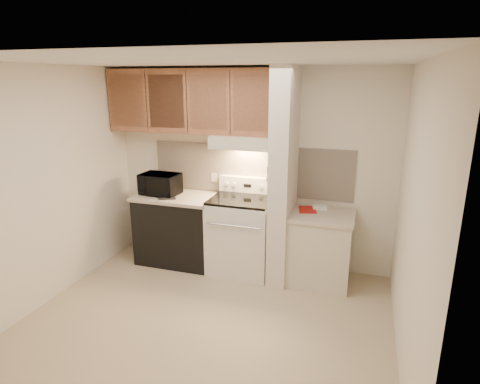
% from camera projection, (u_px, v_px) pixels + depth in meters
% --- Properties ---
extents(floor, '(3.60, 3.60, 0.00)m').
position_uv_depth(floor, '(208.00, 319.00, 4.07)').
color(floor, tan).
rests_on(floor, ground).
extents(ceiling, '(3.60, 3.60, 0.00)m').
position_uv_depth(ceiling, '(201.00, 60.00, 3.39)').
color(ceiling, white).
rests_on(ceiling, wall_back).
extents(wall_back, '(3.60, 2.50, 0.02)m').
position_uv_depth(wall_back, '(250.00, 168.00, 5.11)').
color(wall_back, silver).
rests_on(wall_back, floor).
extents(wall_left, '(0.02, 3.00, 2.50)m').
position_uv_depth(wall_left, '(48.00, 186.00, 4.25)').
color(wall_left, silver).
rests_on(wall_left, floor).
extents(wall_right, '(0.02, 3.00, 2.50)m').
position_uv_depth(wall_right, '(413.00, 222.00, 3.21)').
color(wall_right, silver).
rests_on(wall_right, floor).
extents(backsplash, '(2.60, 0.02, 0.63)m').
position_uv_depth(backsplash, '(250.00, 170.00, 5.10)').
color(backsplash, '#F3DDC5').
rests_on(backsplash, wall_back).
extents(range_body, '(0.76, 0.65, 0.92)m').
position_uv_depth(range_body, '(242.00, 236.00, 5.00)').
color(range_body, silver).
rests_on(range_body, floor).
extents(oven_window, '(0.50, 0.01, 0.30)m').
position_uv_depth(oven_window, '(234.00, 242.00, 4.70)').
color(oven_window, black).
rests_on(oven_window, range_body).
extents(oven_handle, '(0.65, 0.02, 0.02)m').
position_uv_depth(oven_handle, '(233.00, 226.00, 4.61)').
color(oven_handle, silver).
rests_on(oven_handle, range_body).
extents(cooktop, '(0.74, 0.64, 0.03)m').
position_uv_depth(cooktop, '(242.00, 200.00, 4.87)').
color(cooktop, black).
rests_on(cooktop, range_body).
extents(range_backguard, '(0.76, 0.08, 0.20)m').
position_uv_depth(range_backguard, '(248.00, 185.00, 5.10)').
color(range_backguard, silver).
rests_on(range_backguard, range_body).
extents(range_display, '(0.10, 0.01, 0.04)m').
position_uv_depth(range_display, '(247.00, 186.00, 5.07)').
color(range_display, black).
rests_on(range_display, range_backguard).
extents(range_knob_left_outer, '(0.05, 0.02, 0.05)m').
position_uv_depth(range_knob_left_outer, '(227.00, 184.00, 5.14)').
color(range_knob_left_outer, silver).
rests_on(range_knob_left_outer, range_backguard).
extents(range_knob_left_inner, '(0.05, 0.02, 0.05)m').
position_uv_depth(range_knob_left_inner, '(234.00, 184.00, 5.12)').
color(range_knob_left_inner, silver).
rests_on(range_knob_left_inner, range_backguard).
extents(range_knob_right_inner, '(0.05, 0.02, 0.05)m').
position_uv_depth(range_knob_right_inner, '(261.00, 187.00, 5.01)').
color(range_knob_right_inner, silver).
rests_on(range_knob_right_inner, range_backguard).
extents(range_knob_right_outer, '(0.05, 0.02, 0.05)m').
position_uv_depth(range_knob_right_outer, '(269.00, 187.00, 4.98)').
color(range_knob_right_outer, silver).
rests_on(range_knob_right_outer, range_backguard).
extents(dishwasher_front, '(1.00, 0.63, 0.87)m').
position_uv_depth(dishwasher_front, '(178.00, 230.00, 5.28)').
color(dishwasher_front, black).
rests_on(dishwasher_front, floor).
extents(left_countertop, '(1.04, 0.67, 0.04)m').
position_uv_depth(left_countertop, '(177.00, 197.00, 5.15)').
color(left_countertop, beige).
rests_on(left_countertop, dishwasher_front).
extents(spoon_rest, '(0.22, 0.15, 0.01)m').
position_uv_depth(spoon_rest, '(167.00, 199.00, 4.97)').
color(spoon_rest, black).
rests_on(spoon_rest, left_countertop).
extents(teal_jar, '(0.11, 0.11, 0.10)m').
position_uv_depth(teal_jar, '(160.00, 185.00, 5.44)').
color(teal_jar, '#2C6F5E').
rests_on(teal_jar, left_countertop).
extents(outlet, '(0.08, 0.01, 0.12)m').
position_uv_depth(outlet, '(214.00, 178.00, 5.26)').
color(outlet, beige).
rests_on(outlet, backsplash).
extents(microwave, '(0.50, 0.35, 0.27)m').
position_uv_depth(microwave, '(160.00, 184.00, 5.15)').
color(microwave, black).
rests_on(microwave, left_countertop).
extents(partition_pillar, '(0.22, 0.70, 2.50)m').
position_uv_depth(partition_pillar, '(284.00, 177.00, 4.64)').
color(partition_pillar, silver).
rests_on(partition_pillar, floor).
extents(pillar_trim, '(0.01, 0.70, 0.04)m').
position_uv_depth(pillar_trim, '(274.00, 173.00, 4.66)').
color(pillar_trim, '#985E3E').
rests_on(pillar_trim, partition_pillar).
extents(knife_strip, '(0.02, 0.42, 0.04)m').
position_uv_depth(knife_strip, '(273.00, 172.00, 4.61)').
color(knife_strip, black).
rests_on(knife_strip, partition_pillar).
extents(knife_blade_a, '(0.01, 0.03, 0.16)m').
position_uv_depth(knife_blade_a, '(268.00, 184.00, 4.49)').
color(knife_blade_a, silver).
rests_on(knife_blade_a, knife_strip).
extents(knife_handle_a, '(0.02, 0.02, 0.10)m').
position_uv_depth(knife_handle_a, '(268.00, 171.00, 4.44)').
color(knife_handle_a, black).
rests_on(knife_handle_a, knife_strip).
extents(knife_blade_b, '(0.01, 0.04, 0.18)m').
position_uv_depth(knife_blade_b, '(270.00, 182.00, 4.58)').
color(knife_blade_b, silver).
rests_on(knife_blade_b, knife_strip).
extents(knife_handle_b, '(0.02, 0.02, 0.10)m').
position_uv_depth(knife_handle_b, '(270.00, 169.00, 4.52)').
color(knife_handle_b, black).
rests_on(knife_handle_b, knife_strip).
extents(knife_blade_c, '(0.01, 0.04, 0.20)m').
position_uv_depth(knife_blade_c, '(271.00, 182.00, 4.65)').
color(knife_blade_c, silver).
rests_on(knife_blade_c, knife_strip).
extents(knife_handle_c, '(0.02, 0.02, 0.10)m').
position_uv_depth(knife_handle_c, '(272.00, 168.00, 4.60)').
color(knife_handle_c, black).
rests_on(knife_handle_c, knife_strip).
extents(knife_blade_d, '(0.01, 0.04, 0.16)m').
position_uv_depth(knife_blade_d, '(273.00, 179.00, 4.70)').
color(knife_blade_d, silver).
rests_on(knife_blade_d, knife_strip).
extents(knife_handle_d, '(0.02, 0.02, 0.10)m').
position_uv_depth(knife_handle_d, '(273.00, 166.00, 4.67)').
color(knife_handle_d, black).
rests_on(knife_handle_d, knife_strip).
extents(knife_blade_e, '(0.01, 0.04, 0.18)m').
position_uv_depth(knife_blade_e, '(274.00, 178.00, 4.78)').
color(knife_blade_e, silver).
rests_on(knife_blade_e, knife_strip).
extents(knife_handle_e, '(0.02, 0.02, 0.10)m').
position_uv_depth(knife_handle_e, '(275.00, 165.00, 4.73)').
color(knife_handle_e, black).
rests_on(knife_handle_e, knife_strip).
extents(oven_mitt, '(0.03, 0.09, 0.22)m').
position_uv_depth(oven_mitt, '(276.00, 176.00, 4.84)').
color(oven_mitt, slate).
rests_on(oven_mitt, partition_pillar).
extents(right_cab_base, '(0.70, 0.60, 0.81)m').
position_uv_depth(right_cab_base, '(320.00, 250.00, 4.73)').
color(right_cab_base, beige).
rests_on(right_cab_base, floor).
extents(right_countertop, '(0.74, 0.64, 0.04)m').
position_uv_depth(right_countertop, '(322.00, 216.00, 4.62)').
color(right_countertop, beige).
rests_on(right_countertop, right_cab_base).
extents(red_folder, '(0.25, 0.31, 0.01)m').
position_uv_depth(red_folder, '(308.00, 210.00, 4.75)').
color(red_folder, red).
rests_on(red_folder, right_countertop).
extents(white_box, '(0.19, 0.15, 0.04)m').
position_uv_depth(white_box, '(320.00, 207.00, 4.78)').
color(white_box, white).
rests_on(white_box, right_countertop).
extents(range_hood, '(0.78, 0.44, 0.15)m').
position_uv_depth(range_hood, '(245.00, 142.00, 4.80)').
color(range_hood, beige).
rests_on(range_hood, upper_cabinets).
extents(hood_lip, '(0.78, 0.04, 0.06)m').
position_uv_depth(hood_lip, '(240.00, 148.00, 4.62)').
color(hood_lip, beige).
rests_on(hood_lip, range_hood).
extents(upper_cabinets, '(2.18, 0.33, 0.77)m').
position_uv_depth(upper_cabinets, '(192.00, 101.00, 4.92)').
color(upper_cabinets, '#985E3E').
rests_on(upper_cabinets, wall_back).
extents(cab_door_a, '(0.46, 0.01, 0.63)m').
position_uv_depth(cab_door_a, '(127.00, 101.00, 5.01)').
color(cab_door_a, '#985E3E').
rests_on(cab_door_a, upper_cabinets).
extents(cab_gap_a, '(0.01, 0.01, 0.73)m').
position_uv_depth(cab_gap_a, '(146.00, 101.00, 4.93)').
color(cab_gap_a, black).
rests_on(cab_gap_a, upper_cabinets).
extents(cab_door_b, '(0.46, 0.01, 0.63)m').
position_uv_depth(cab_door_b, '(166.00, 102.00, 4.85)').
color(cab_door_b, '#985E3E').
rests_on(cab_door_b, upper_cabinets).
extents(cab_gap_b, '(0.01, 0.01, 0.73)m').
position_uv_depth(cab_gap_b, '(187.00, 102.00, 4.77)').
color(cab_gap_b, black).
rests_on(cab_gap_b, upper_cabinets).
extents(cab_door_c, '(0.46, 0.01, 0.63)m').
position_uv_depth(cab_door_c, '(208.00, 102.00, 4.69)').
color(cab_door_c, '#985E3E').
rests_on(cab_door_c, upper_cabinets).
extents(cab_gap_c, '(0.01, 0.01, 0.73)m').
position_uv_depth(cab_gap_c, '(230.00, 103.00, 4.61)').
color(cab_gap_c, black).
rests_on(cab_gap_c, upper_cabinets).
extents(cab_door_d, '(0.46, 0.01, 0.63)m').
position_uv_depth(cab_door_d, '(253.00, 103.00, 4.53)').
color(cab_door_d, '#985E3E').
rests_on(cab_door_d, upper_cabinets).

